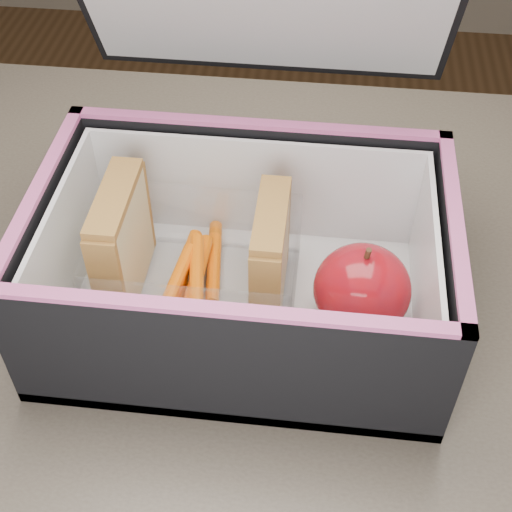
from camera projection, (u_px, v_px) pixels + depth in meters
The scene contains 8 objects.
kitchen_table at pixel (319, 390), 0.69m from camera, with size 1.20×0.80×0.75m.
lunch_bag at pixel (243, 252), 0.59m from camera, with size 0.33×0.32×0.32m.
plastic_tub at pixel (197, 264), 0.61m from camera, with size 0.17×0.12×0.07m, color white, non-canonical shape.
sandwich_left at pixel (122, 241), 0.60m from camera, with size 0.03×0.09×0.11m.
sandwich_right at pixel (270, 256), 0.59m from camera, with size 0.02×0.09×0.10m.
carrot_sticks at pixel (191, 281), 0.62m from camera, with size 0.05×0.16×0.03m.
paper_napkin at pixel (359, 314), 0.61m from camera, with size 0.07×0.07×0.01m, color white.
red_apple at pixel (362, 289), 0.58m from camera, with size 0.10×0.10×0.08m.
Camera 1 is at (-0.02, -0.39, 1.24)m, focal length 50.00 mm.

